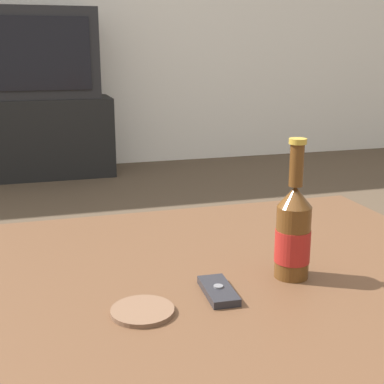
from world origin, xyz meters
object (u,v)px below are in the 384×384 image
(beer_bottle, at_px, (293,232))
(cell_phone, at_px, (218,291))
(television, at_px, (44,53))
(tv_stand, at_px, (49,137))

(beer_bottle, bearing_deg, cell_phone, -168.07)
(cell_phone, bearing_deg, television, 96.64)
(television, xyz_separation_m, beer_bottle, (0.36, -2.82, -0.31))
(tv_stand, bearing_deg, cell_phone, -85.93)
(tv_stand, xyz_separation_m, television, (0.00, -0.00, 0.54))
(tv_stand, relative_size, cell_phone, 7.23)
(tv_stand, xyz_separation_m, cell_phone, (0.20, -2.86, 0.15))
(television, bearing_deg, cell_phone, -85.92)
(tv_stand, height_order, beer_bottle, beer_bottle)
(tv_stand, relative_size, television, 1.22)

